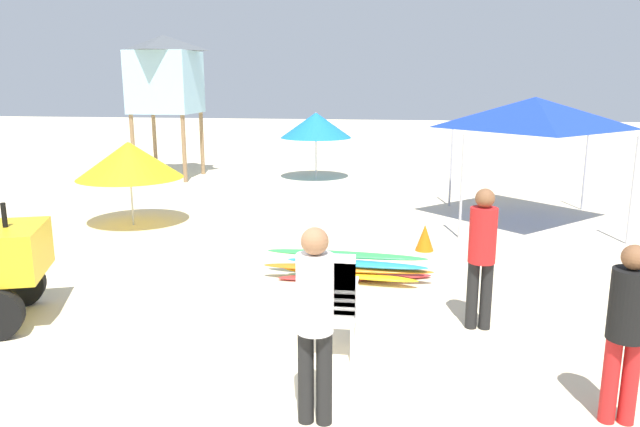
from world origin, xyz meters
The scene contains 11 objects.
ground centered at (0.00, 0.00, 0.00)m, with size 80.00×80.00×0.00m, color beige.
stacked_plastic_chairs centered at (1.69, 0.81, 0.70)m, with size 0.48×0.48×1.20m.
surfboard_pile centered at (1.63, 3.38, 0.20)m, with size 2.55×0.81×0.40m.
lifeguard_near_left centered at (3.32, 1.84, 0.99)m, with size 0.32×0.32×1.71m.
lifeguard_near_center centered at (4.30, -0.09, 0.92)m, with size 0.32×0.32×1.61m.
lifeguard_near_right centered at (1.68, -0.47, 1.02)m, with size 0.32×0.32×1.76m.
popup_canopy centered at (4.94, 7.65, 2.28)m, with size 3.05×3.05×2.60m.
lifeguard_tower centered at (-4.76, 12.25, 3.08)m, with size 1.98×1.98×4.20m.
beach_umbrella_left centered at (-3.14, 6.24, 1.35)m, with size 2.13×2.13×1.72m.
beach_umbrella_mid centered at (-0.29, 12.60, 1.61)m, with size 2.13×2.13×1.99m.
traffic_cone_near centered at (2.76, 5.17, 0.23)m, with size 0.33×0.33×0.46m, color orange.
Camera 1 is at (2.41, -5.18, 2.94)m, focal length 33.84 mm.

